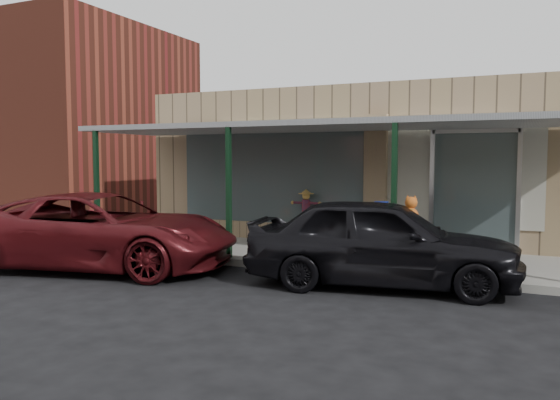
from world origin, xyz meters
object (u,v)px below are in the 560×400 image
at_px(barrel_scarecrow, 306,225).
at_px(barrel_pumpkin, 214,240).
at_px(car_maroon, 101,231).
at_px(parked_sedan, 381,241).
at_px(handicap_sign, 381,225).

xyz_separation_m(barrel_scarecrow, barrel_pumpkin, (-1.62, -1.88, -0.23)).
bearing_deg(barrel_scarecrow, car_maroon, -111.24).
relative_size(barrel_scarecrow, parked_sedan, 0.27).
xyz_separation_m(parked_sedan, car_maroon, (-5.78, -0.81, -0.03)).
relative_size(barrel_scarecrow, handicap_sign, 1.05).
xyz_separation_m(barrel_pumpkin, parked_sedan, (4.39, -1.43, 0.44)).
height_order(barrel_pumpkin, handicap_sign, handicap_sign).
relative_size(barrel_pumpkin, car_maroon, 0.13).
height_order(handicap_sign, car_maroon, car_maroon).
height_order(handicap_sign, parked_sedan, parked_sedan).
bearing_deg(handicap_sign, barrel_pumpkin, 164.20).
bearing_deg(barrel_pumpkin, barrel_scarecrow, 49.14).
bearing_deg(barrel_pumpkin, car_maroon, -121.95).
height_order(barrel_scarecrow, barrel_pumpkin, barrel_scarecrow).
distance_m(barrel_scarecrow, handicap_sign, 3.50).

